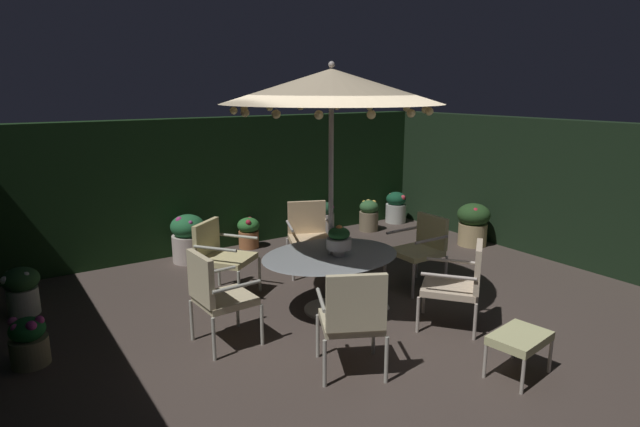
# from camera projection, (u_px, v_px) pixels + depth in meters

# --- Properties ---
(ground_plane) EXTENTS (7.95, 7.46, 0.02)m
(ground_plane) POSITION_uv_depth(u_px,v_px,m) (363.00, 319.00, 6.05)
(ground_plane) COLOR #483C36
(hedge_backdrop_rear) EXTENTS (7.95, 0.30, 2.12)m
(hedge_backdrop_rear) POSITION_uv_depth(u_px,v_px,m) (231.00, 182.00, 8.70)
(hedge_backdrop_rear) COLOR black
(hedge_backdrop_rear) RESTS_ON ground_plane
(hedge_backdrop_right) EXTENTS (0.30, 7.46, 2.12)m
(hedge_backdrop_right) POSITION_uv_depth(u_px,v_px,m) (567.00, 192.00, 7.86)
(hedge_backdrop_right) COLOR black
(hedge_backdrop_right) RESTS_ON ground_plane
(patio_dining_table) EXTENTS (1.66, 1.32, 0.70)m
(patio_dining_table) POSITION_uv_depth(u_px,v_px,m) (331.00, 265.00, 6.12)
(patio_dining_table) COLOR #BCB6A9
(patio_dining_table) RESTS_ON ground_plane
(patio_umbrella) EXTENTS (2.43, 2.43, 2.85)m
(patio_umbrella) POSITION_uv_depth(u_px,v_px,m) (331.00, 87.00, 5.65)
(patio_umbrella) COLOR #BBB0AD
(patio_umbrella) RESTS_ON ground_plane
(centerpiece_planter) EXTENTS (0.29, 0.29, 0.36)m
(centerpiece_planter) POSITION_uv_depth(u_px,v_px,m) (339.00, 239.00, 5.97)
(centerpiece_planter) COLOR silver
(centerpiece_planter) RESTS_ON patio_dining_table
(patio_chair_north) EXTENTS (0.60, 0.59, 1.00)m
(patio_chair_north) POSITION_uv_depth(u_px,v_px,m) (216.00, 292.00, 5.27)
(patio_chair_north) COLOR #B8B7A8
(patio_chair_north) RESTS_ON ground_plane
(patio_chair_northeast) EXTENTS (0.77, 0.76, 1.03)m
(patio_chair_northeast) POSITION_uv_depth(u_px,v_px,m) (353.00, 315.00, 4.71)
(patio_chair_northeast) COLOR #B2B0A3
(patio_chair_northeast) RESTS_ON ground_plane
(patio_chair_east) EXTENTS (0.82, 0.83, 0.96)m
(patio_chair_east) POSITION_uv_depth(u_px,v_px,m) (460.00, 281.00, 5.69)
(patio_chair_east) COLOR #BBB0A3
(patio_chair_east) RESTS_ON ground_plane
(patio_chair_southeast) EXTENTS (0.61, 0.58, 0.94)m
(patio_chair_southeast) POSITION_uv_depth(u_px,v_px,m) (422.00, 245.00, 6.89)
(patio_chair_southeast) COLOR #B8ADAB
(patio_chair_southeast) RESTS_ON ground_plane
(patio_chair_south) EXTENTS (0.78, 0.78, 0.98)m
(patio_chair_south) POSITION_uv_depth(u_px,v_px,m) (309.00, 232.00, 7.50)
(patio_chair_south) COLOR #B6AFA9
(patio_chair_south) RESTS_ON ground_plane
(patio_chair_southwest) EXTENTS (0.85, 0.86, 0.95)m
(patio_chair_southwest) POSITION_uv_depth(u_px,v_px,m) (220.00, 252.00, 6.58)
(patio_chair_southwest) COLOR #B4B6A5
(patio_chair_southwest) RESTS_ON ground_plane
(ottoman_footrest) EXTENTS (0.61, 0.47, 0.41)m
(ottoman_footrest) POSITION_uv_depth(u_px,v_px,m) (520.00, 340.00, 4.76)
(ottoman_footrest) COLOR #BCB3A5
(ottoman_footrest) RESTS_ON ground_plane
(potted_plant_left_far) EXTENTS (0.35, 0.35, 0.57)m
(potted_plant_left_far) POSITION_uv_depth(u_px,v_px,m) (369.00, 215.00, 9.69)
(potted_plant_left_far) COLOR #7E6E54
(potted_plant_left_far) RESTS_ON ground_plane
(potted_plant_front_corner) EXTENTS (0.41, 0.40, 0.57)m
(potted_plant_front_corner) POSITION_uv_depth(u_px,v_px,m) (22.00, 289.00, 6.08)
(potted_plant_front_corner) COLOR beige
(potted_plant_front_corner) RESTS_ON ground_plane
(potted_plant_right_near) EXTENTS (0.54, 0.54, 0.71)m
(potted_plant_right_near) POSITION_uv_depth(u_px,v_px,m) (473.00, 223.00, 8.76)
(potted_plant_right_near) COLOR tan
(potted_plant_right_near) RESTS_ON ground_plane
(potted_plant_back_left) EXTENTS (0.34, 0.34, 0.48)m
(potted_plant_back_left) POSITION_uv_depth(u_px,v_px,m) (29.00, 341.00, 4.98)
(potted_plant_back_left) COLOR #7B7051
(potted_plant_back_left) RESTS_ON ground_plane
(potted_plant_right_far) EXTENTS (0.36, 0.36, 0.51)m
(potted_plant_right_far) POSITION_uv_depth(u_px,v_px,m) (249.00, 232.00, 8.65)
(potted_plant_right_far) COLOR #B1693D
(potted_plant_right_far) RESTS_ON ground_plane
(potted_plant_left_near) EXTENTS (0.51, 0.51, 0.72)m
(potted_plant_left_near) POSITION_uv_depth(u_px,v_px,m) (188.00, 237.00, 7.94)
(potted_plant_left_near) COLOR beige
(potted_plant_left_near) RESTS_ON ground_plane
(potted_plant_back_center) EXTENTS (0.40, 0.41, 0.60)m
(potted_plant_back_center) POSITION_uv_depth(u_px,v_px,m) (396.00, 207.00, 10.28)
(potted_plant_back_center) COLOR beige
(potted_plant_back_center) RESTS_ON ground_plane
(potted_plant_back_right) EXTENTS (0.34, 0.34, 0.58)m
(potted_plant_back_right) POSITION_uv_depth(u_px,v_px,m) (325.00, 217.00, 9.49)
(potted_plant_back_right) COLOR beige
(potted_plant_back_right) RESTS_ON ground_plane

